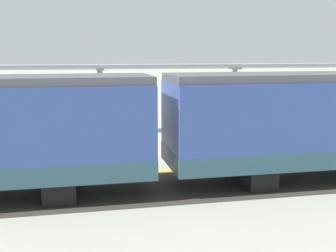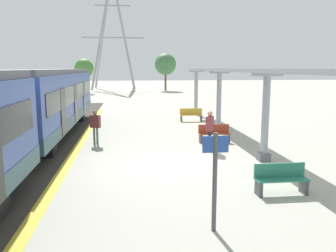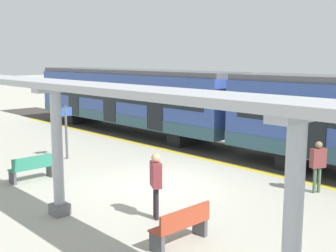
% 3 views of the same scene
% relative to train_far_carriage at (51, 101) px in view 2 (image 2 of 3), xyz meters
% --- Properties ---
extents(ground_plane, '(176.00, 176.00, 0.00)m').
position_rel_train_far_carriage_xyz_m(ground_plane, '(5.65, -6.52, -1.84)').
color(ground_plane, '#ACAA9A').
extents(tactile_edge_strip, '(0.39, 35.39, 0.01)m').
position_rel_train_far_carriage_xyz_m(tactile_edge_strip, '(1.79, -6.52, -1.83)').
color(tactile_edge_strip, gold).
rests_on(tactile_edge_strip, ground).
extents(trackbed, '(3.20, 47.39, 0.01)m').
position_rel_train_far_carriage_xyz_m(trackbed, '(-0.01, -6.52, -1.83)').
color(trackbed, '#38332D').
rests_on(trackbed, ground).
extents(train_far_carriage, '(2.65, 14.87, 3.48)m').
position_rel_train_far_carriage_xyz_m(train_far_carriage, '(0.00, 0.00, 0.00)').
color(train_far_carriage, '#324B97').
rests_on(train_far_carriage, ground).
extents(canopy_pillar_third, '(1.10, 0.44, 3.37)m').
position_rel_train_far_carriage_xyz_m(canopy_pillar_third, '(9.26, -6.45, -0.12)').
color(canopy_pillar_third, slate).
rests_on(canopy_pillar_third, ground).
extents(canopy_pillar_fourth, '(1.10, 0.44, 3.37)m').
position_rel_train_far_carriage_xyz_m(canopy_pillar_fourth, '(9.26, 0.36, -0.12)').
color(canopy_pillar_fourth, slate).
rests_on(canopy_pillar_fourth, ground).
extents(canopy_pillar_fifth, '(1.10, 0.44, 3.37)m').
position_rel_train_far_carriage_xyz_m(canopy_pillar_fifth, '(9.26, 7.04, -0.12)').
color(canopy_pillar_fifth, slate).
rests_on(canopy_pillar_fifth, ground).
extents(canopy_beam, '(1.20, 28.30, 0.16)m').
position_rel_train_far_carriage_xyz_m(canopy_beam, '(9.26, -6.71, 1.61)').
color(canopy_beam, '#A8AAB2').
rests_on(canopy_beam, canopy_pillar_nearest).
extents(bench_near_end, '(1.52, 0.51, 0.86)m').
position_rel_train_far_carriage_xyz_m(bench_near_end, '(8.29, 3.77, -1.39)').
color(bench_near_end, gold).
rests_on(bench_near_end, ground).
extents(bench_mid_platform, '(1.50, 0.44, 0.86)m').
position_rel_train_far_carriage_xyz_m(bench_mid_platform, '(8.18, -2.97, -1.39)').
color(bench_mid_platform, '#9F3B23').
rests_on(bench_mid_platform, ground).
extents(bench_extra_slot, '(1.50, 0.44, 0.86)m').
position_rel_train_far_carriage_xyz_m(bench_extra_slot, '(8.36, -9.93, -1.39)').
color(bench_extra_slot, '#2A7A61').
rests_on(bench_extra_slot, ground).
extents(platform_info_sign, '(0.56, 0.10, 2.20)m').
position_rel_train_far_carriage_xyz_m(platform_info_sign, '(5.91, -11.95, -0.51)').
color(platform_info_sign, '#4C4C51').
rests_on(platform_info_sign, ground).
extents(passenger_waiting_near_edge, '(0.51, 0.39, 1.61)m').
position_rel_train_far_carriage_xyz_m(passenger_waiting_near_edge, '(2.55, -2.75, -0.83)').
color(passenger_waiting_near_edge, '#48634C').
rests_on(passenger_waiting_near_edge, ground).
extents(passenger_by_the_benches, '(0.44, 0.54, 1.72)m').
position_rel_train_far_carriage_xyz_m(passenger_by_the_benches, '(7.58, -4.51, -0.76)').
color(passenger_by_the_benches, black).
rests_on(passenger_by_the_benches, ground).
extents(electricity_pylon, '(10.21, 7.19, 18.85)m').
position_rel_train_far_carriage_xyz_m(electricity_pylon, '(1.82, 40.75, 7.73)').
color(electricity_pylon, '#93969B').
rests_on(electricity_pylon, ground).
extents(tree_left_background, '(2.67, 2.67, 4.87)m').
position_rel_train_far_carriage_xyz_m(tree_left_background, '(-2.00, 31.68, 1.67)').
color(tree_left_background, brown).
rests_on(tree_left_background, ground).
extents(tree_right_background, '(3.40, 3.40, 5.84)m').
position_rel_train_far_carriage_xyz_m(tree_right_background, '(10.08, 36.05, 2.29)').
color(tree_right_background, brown).
rests_on(tree_right_background, ground).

